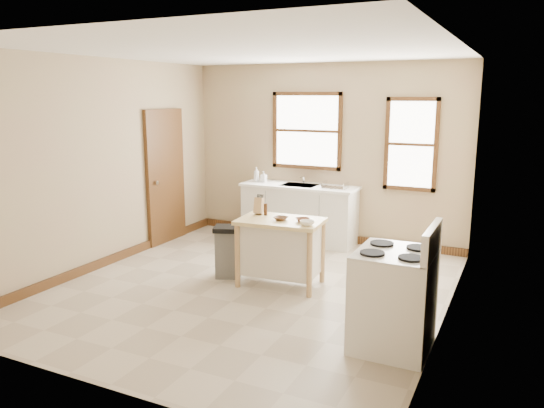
# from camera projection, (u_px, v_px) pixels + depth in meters

# --- Properties ---
(floor) EXTENTS (5.00, 5.00, 0.00)m
(floor) POSITION_uv_depth(u_px,v_px,m) (251.00, 288.00, 6.47)
(floor) COLOR #BAAB93
(floor) RESTS_ON ground
(ceiling) EXTENTS (5.00, 5.00, 0.00)m
(ceiling) POSITION_uv_depth(u_px,v_px,m) (249.00, 50.00, 5.90)
(ceiling) COLOR white
(ceiling) RESTS_ON ground
(wall_back) EXTENTS (4.50, 0.04, 2.80)m
(wall_back) POSITION_uv_depth(u_px,v_px,m) (325.00, 154.00, 8.39)
(wall_back) COLOR tan
(wall_back) RESTS_ON ground
(wall_left) EXTENTS (0.04, 5.00, 2.80)m
(wall_left) POSITION_uv_depth(u_px,v_px,m) (103.00, 164.00, 7.14)
(wall_left) COLOR tan
(wall_left) RESTS_ON ground
(wall_right) EXTENTS (0.04, 5.00, 2.80)m
(wall_right) POSITION_uv_depth(u_px,v_px,m) (452.00, 189.00, 5.23)
(wall_right) COLOR tan
(wall_right) RESTS_ON ground
(window_main) EXTENTS (1.17, 0.06, 1.22)m
(window_main) POSITION_uv_depth(u_px,v_px,m) (307.00, 131.00, 8.43)
(window_main) COLOR #311C0D
(window_main) RESTS_ON wall_back
(window_side) EXTENTS (0.77, 0.06, 1.37)m
(window_side) POSITION_uv_depth(u_px,v_px,m) (411.00, 144.00, 7.76)
(window_side) COLOR #311C0D
(window_side) RESTS_ON wall_back
(door_left) EXTENTS (0.06, 0.90, 2.10)m
(door_left) POSITION_uv_depth(u_px,v_px,m) (166.00, 177.00, 8.34)
(door_left) COLOR #311C0D
(door_left) RESTS_ON ground
(baseboard_back) EXTENTS (4.50, 0.04, 0.12)m
(baseboard_back) POSITION_uv_depth(u_px,v_px,m) (322.00, 236.00, 8.64)
(baseboard_back) COLOR #311C0D
(baseboard_back) RESTS_ON ground
(baseboard_left) EXTENTS (0.04, 5.00, 0.12)m
(baseboard_left) POSITION_uv_depth(u_px,v_px,m) (111.00, 259.00, 7.40)
(baseboard_left) COLOR #311C0D
(baseboard_left) RESTS_ON ground
(sink_counter) EXTENTS (1.86, 0.62, 0.92)m
(sink_counter) POSITION_uv_depth(u_px,v_px,m) (299.00, 213.00, 8.44)
(sink_counter) COLOR silver
(sink_counter) RESTS_ON ground
(faucet) EXTENTS (0.03, 0.03, 0.22)m
(faucet) POSITION_uv_depth(u_px,v_px,m) (304.00, 176.00, 8.49)
(faucet) COLOR silver
(faucet) RESTS_ON sink_counter
(soap_bottle_a) EXTENTS (0.10, 0.10, 0.24)m
(soap_bottle_a) POSITION_uv_depth(u_px,v_px,m) (256.00, 174.00, 8.64)
(soap_bottle_a) COLOR #B2B2B2
(soap_bottle_a) RESTS_ON sink_counter
(soap_bottle_b) EXTENTS (0.08, 0.09, 0.18)m
(soap_bottle_b) POSITION_uv_depth(u_px,v_px,m) (264.00, 177.00, 8.60)
(soap_bottle_b) COLOR #B2B2B2
(soap_bottle_b) RESTS_ON sink_counter
(dish_rack) EXTENTS (0.40, 0.32, 0.09)m
(dish_rack) POSITION_uv_depth(u_px,v_px,m) (335.00, 186.00, 8.02)
(dish_rack) COLOR silver
(dish_rack) RESTS_ON sink_counter
(kitchen_island) EXTENTS (1.06, 0.72, 0.83)m
(kitchen_island) POSITION_uv_depth(u_px,v_px,m) (281.00, 252.00, 6.51)
(kitchen_island) COLOR #D7BB7F
(kitchen_island) RESTS_ON ground
(knife_block) EXTENTS (0.11, 0.11, 0.20)m
(knife_block) POSITION_uv_depth(u_px,v_px,m) (259.00, 206.00, 6.69)
(knife_block) COLOR tan
(knife_block) RESTS_ON kitchen_island
(pepper_grinder) EXTENTS (0.05, 0.05, 0.15)m
(pepper_grinder) POSITION_uv_depth(u_px,v_px,m) (266.00, 209.00, 6.64)
(pepper_grinder) COLOR #3C2110
(pepper_grinder) RESTS_ON kitchen_island
(bowl_a) EXTENTS (0.19, 0.19, 0.04)m
(bowl_a) POSITION_uv_depth(u_px,v_px,m) (281.00, 218.00, 6.39)
(bowl_a) COLOR brown
(bowl_a) RESTS_ON kitchen_island
(bowl_b) EXTENTS (0.24, 0.24, 0.04)m
(bowl_b) POSITION_uv_depth(u_px,v_px,m) (303.00, 220.00, 6.31)
(bowl_b) COLOR brown
(bowl_b) RESTS_ON kitchen_island
(bowl_c) EXTENTS (0.21, 0.21, 0.05)m
(bowl_c) POSITION_uv_depth(u_px,v_px,m) (307.00, 223.00, 6.14)
(bowl_c) COLOR white
(bowl_c) RESTS_ON kitchen_island
(trash_bin) EXTENTS (0.43, 0.39, 0.67)m
(trash_bin) POSITION_uv_depth(u_px,v_px,m) (228.00, 252.00, 6.81)
(trash_bin) COLOR #61615F
(trash_bin) RESTS_ON ground
(gas_stove) EXTENTS (0.74, 0.75, 1.19)m
(gas_stove) POSITION_uv_depth(u_px,v_px,m) (394.00, 286.00, 4.86)
(gas_stove) COLOR white
(gas_stove) RESTS_ON ground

